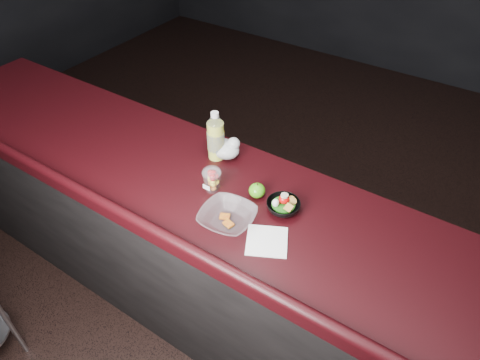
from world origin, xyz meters
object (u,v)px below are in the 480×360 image
Objects in this scene: lemonade_bottle at (216,139)px; snack_bowl at (283,205)px; fruit_cup at (212,179)px; takeout_bowl at (227,217)px; green_apple at (257,190)px.

lemonade_bottle is 0.48m from snack_bowl.
fruit_cup reaches higher than takeout_bowl.
fruit_cup is 0.64× the size of snack_bowl.
fruit_cup is at bearing -170.01° from snack_bowl.
snack_bowl is at bearing -17.94° from lemonade_bottle.
fruit_cup is at bearing -159.54° from green_apple.
green_apple is 0.31× the size of takeout_bowl.
lemonade_bottle is 1.03× the size of takeout_bowl.
fruit_cup reaches higher than green_apple.
lemonade_bottle is at bearing 162.06° from snack_bowl.
takeout_bowl is (0.29, -0.33, -0.08)m from lemonade_bottle.
fruit_cup is (0.12, -0.20, -0.04)m from lemonade_bottle.
green_apple is 0.39× the size of snack_bowl.
lemonade_bottle is at bearing 131.49° from takeout_bowl.
takeout_bowl is (-0.16, -0.19, 0.00)m from snack_bowl.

